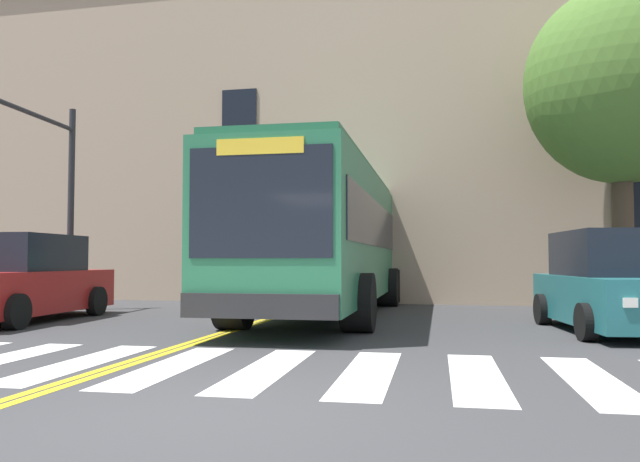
# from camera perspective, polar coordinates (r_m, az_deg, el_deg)

# --- Properties ---
(ground_plane) EXTENTS (120.00, 120.00, 0.00)m
(ground_plane) POSITION_cam_1_polar(r_m,az_deg,el_deg) (5.40, -11.29, -16.19)
(ground_plane) COLOR #38383A
(crosswalk) EXTENTS (11.28, 3.32, 0.01)m
(crosswalk) POSITION_cam_1_polar(r_m,az_deg,el_deg) (7.30, -0.27, -12.65)
(crosswalk) COLOR white
(crosswalk) RESTS_ON ground
(lane_line_yellow_inner) EXTENTS (0.12, 36.00, 0.01)m
(lane_line_yellow_inner) POSITION_cam_1_polar(r_m,az_deg,el_deg) (21.44, 1.38, -6.06)
(lane_line_yellow_inner) COLOR gold
(lane_line_yellow_inner) RESTS_ON ground
(lane_line_yellow_outer) EXTENTS (0.12, 36.00, 0.01)m
(lane_line_yellow_outer) POSITION_cam_1_polar(r_m,az_deg,el_deg) (21.41, 1.80, -6.06)
(lane_line_yellow_outer) COLOR gold
(lane_line_yellow_outer) RESTS_ON ground
(city_bus) EXTENTS (3.03, 11.92, 3.31)m
(city_bus) POSITION_cam_1_polar(r_m,az_deg,el_deg) (14.86, 0.94, -0.61)
(city_bus) COLOR #28704C
(city_bus) RESTS_ON ground
(car_red_near_lane) EXTENTS (2.31, 4.94, 1.81)m
(car_red_near_lane) POSITION_cam_1_polar(r_m,az_deg,el_deg) (14.43, -25.63, -4.20)
(car_red_near_lane) COLOR #AD1E1E
(car_red_near_lane) RESTS_ON ground
(car_teal_far_lane) EXTENTS (2.30, 4.31, 1.79)m
(car_teal_far_lane) POSITION_cam_1_polar(r_m,az_deg,el_deg) (12.15, 25.06, -4.54)
(car_teal_far_lane) COLOR #236B70
(car_teal_far_lane) RESTS_ON ground
(car_black_behind_bus) EXTENTS (2.46, 4.40, 1.70)m
(car_black_behind_bus) POSITION_cam_1_polar(r_m,az_deg,el_deg) (25.17, 8.88, -3.74)
(car_black_behind_bus) COLOR black
(car_black_behind_bus) RESTS_ON ground
(traffic_light_far_corner) EXTENTS (0.53, 3.55, 5.15)m
(traffic_light_far_corner) POSITION_cam_1_polar(r_m,az_deg,el_deg) (16.00, -24.37, 5.28)
(traffic_light_far_corner) COLOR #28282D
(traffic_light_far_corner) RESTS_ON ground
(street_tree_curbside_large) EXTENTS (5.64, 5.31, 7.80)m
(street_tree_curbside_large) POSITION_cam_1_polar(r_m,az_deg,el_deg) (16.78, 25.76, 11.88)
(street_tree_curbside_large) COLOR #4C3D2D
(street_tree_curbside_large) RESTS_ON ground
(building_facade) EXTENTS (41.98, 9.14, 11.02)m
(building_facade) POSITION_cam_1_polar(r_m,az_deg,el_deg) (23.00, 9.92, 8.00)
(building_facade) COLOR tan
(building_facade) RESTS_ON ground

